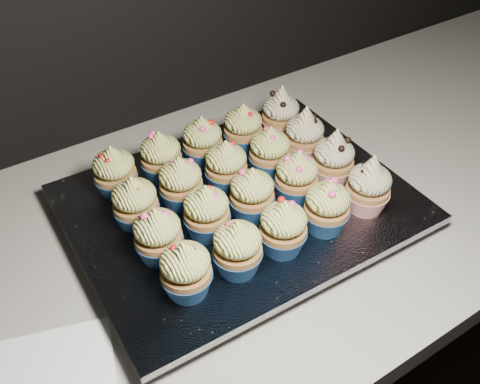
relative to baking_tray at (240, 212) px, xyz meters
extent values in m
cube|color=beige|center=(-0.18, 0.01, -0.03)|extent=(2.44, 0.64, 0.04)
cube|color=black|center=(0.00, 0.00, 0.00)|extent=(0.45, 0.35, 0.02)
cube|color=silver|center=(0.00, 0.00, 0.02)|extent=(0.49, 0.38, 0.01)
cone|color=navy|center=(-0.14, -0.10, 0.04)|extent=(0.06, 0.06, 0.03)
ellipsoid|color=#DDDA6F|center=(-0.14, -0.10, 0.08)|extent=(0.06, 0.06, 0.04)
cone|color=#DDDA6F|center=(-0.14, -0.10, 0.10)|extent=(0.03, 0.03, 0.02)
cone|color=navy|center=(-0.07, -0.11, 0.04)|extent=(0.06, 0.06, 0.03)
ellipsoid|color=#DDDA6F|center=(-0.07, -0.11, 0.08)|extent=(0.06, 0.06, 0.04)
cone|color=#DDDA6F|center=(-0.07, -0.11, 0.10)|extent=(0.03, 0.03, 0.02)
cone|color=navy|center=(-0.01, -0.11, 0.04)|extent=(0.06, 0.06, 0.03)
ellipsoid|color=#DDDA6F|center=(-0.01, -0.11, 0.08)|extent=(0.06, 0.06, 0.04)
cone|color=#DDDA6F|center=(-0.01, -0.11, 0.10)|extent=(0.03, 0.03, 0.02)
cone|color=navy|center=(0.07, -0.11, 0.04)|extent=(0.06, 0.06, 0.03)
ellipsoid|color=#DDDA6F|center=(0.07, -0.11, 0.08)|extent=(0.06, 0.06, 0.04)
cone|color=#DDDA6F|center=(0.07, -0.11, 0.10)|extent=(0.03, 0.03, 0.02)
cone|color=#B11918|center=(0.14, -0.11, 0.04)|extent=(0.06, 0.06, 0.03)
ellipsoid|color=beige|center=(0.14, -0.11, 0.08)|extent=(0.06, 0.06, 0.04)
cone|color=beige|center=(0.14, -0.11, 0.10)|extent=(0.03, 0.03, 0.03)
cone|color=navy|center=(-0.15, -0.03, 0.04)|extent=(0.06, 0.06, 0.03)
ellipsoid|color=#DDDA6F|center=(-0.15, -0.03, 0.08)|extent=(0.06, 0.06, 0.04)
cone|color=#DDDA6F|center=(-0.15, -0.03, 0.10)|extent=(0.03, 0.03, 0.02)
cone|color=navy|center=(-0.07, -0.03, 0.04)|extent=(0.06, 0.06, 0.03)
ellipsoid|color=#DDDA6F|center=(-0.07, -0.03, 0.08)|extent=(0.06, 0.06, 0.04)
cone|color=#DDDA6F|center=(-0.07, -0.03, 0.10)|extent=(0.03, 0.03, 0.02)
cone|color=navy|center=(0.00, -0.03, 0.04)|extent=(0.06, 0.06, 0.03)
ellipsoid|color=#DDDA6F|center=(0.00, -0.03, 0.08)|extent=(0.06, 0.06, 0.04)
cone|color=#DDDA6F|center=(0.00, -0.03, 0.10)|extent=(0.03, 0.03, 0.02)
cone|color=navy|center=(0.07, -0.04, 0.04)|extent=(0.06, 0.06, 0.03)
ellipsoid|color=#DDDA6F|center=(0.07, -0.04, 0.08)|extent=(0.06, 0.06, 0.04)
cone|color=#DDDA6F|center=(0.07, -0.04, 0.10)|extent=(0.03, 0.03, 0.02)
cone|color=#B11918|center=(0.14, -0.04, 0.04)|extent=(0.06, 0.06, 0.03)
ellipsoid|color=beige|center=(0.14, -0.04, 0.08)|extent=(0.06, 0.06, 0.04)
cone|color=beige|center=(0.14, -0.04, 0.10)|extent=(0.03, 0.03, 0.03)
cone|color=navy|center=(-0.14, 0.04, 0.04)|extent=(0.06, 0.06, 0.03)
ellipsoid|color=#DDDA6F|center=(-0.14, 0.04, 0.08)|extent=(0.06, 0.06, 0.04)
cone|color=#DDDA6F|center=(-0.14, 0.04, 0.10)|extent=(0.03, 0.03, 0.02)
cone|color=navy|center=(-0.07, 0.04, 0.04)|extent=(0.06, 0.06, 0.03)
ellipsoid|color=#DDDA6F|center=(-0.07, 0.04, 0.08)|extent=(0.06, 0.06, 0.04)
cone|color=#DDDA6F|center=(-0.07, 0.04, 0.10)|extent=(0.03, 0.03, 0.02)
cone|color=navy|center=(0.00, 0.04, 0.04)|extent=(0.06, 0.06, 0.03)
ellipsoid|color=#DDDA6F|center=(0.00, 0.04, 0.08)|extent=(0.06, 0.06, 0.04)
cone|color=#DDDA6F|center=(0.00, 0.04, 0.10)|extent=(0.03, 0.03, 0.02)
cone|color=navy|center=(0.07, 0.03, 0.04)|extent=(0.06, 0.06, 0.03)
ellipsoid|color=#DDDA6F|center=(0.07, 0.03, 0.08)|extent=(0.06, 0.06, 0.04)
cone|color=#DDDA6F|center=(0.07, 0.03, 0.10)|extent=(0.03, 0.03, 0.02)
cone|color=#B11918|center=(0.14, 0.03, 0.04)|extent=(0.06, 0.06, 0.03)
ellipsoid|color=beige|center=(0.14, 0.03, 0.08)|extent=(0.06, 0.06, 0.04)
cone|color=beige|center=(0.14, 0.03, 0.10)|extent=(0.03, 0.03, 0.03)
cone|color=navy|center=(-0.14, 0.11, 0.04)|extent=(0.06, 0.06, 0.03)
ellipsoid|color=#DDDA6F|center=(-0.14, 0.11, 0.08)|extent=(0.06, 0.06, 0.04)
cone|color=#DDDA6F|center=(-0.14, 0.11, 0.10)|extent=(0.03, 0.03, 0.02)
cone|color=navy|center=(-0.07, 0.11, 0.04)|extent=(0.06, 0.06, 0.03)
ellipsoid|color=#DDDA6F|center=(-0.07, 0.11, 0.08)|extent=(0.06, 0.06, 0.04)
cone|color=#DDDA6F|center=(-0.07, 0.11, 0.10)|extent=(0.03, 0.03, 0.02)
cone|color=navy|center=(0.00, 0.11, 0.04)|extent=(0.06, 0.06, 0.03)
ellipsoid|color=#DDDA6F|center=(0.00, 0.11, 0.08)|extent=(0.06, 0.06, 0.04)
cone|color=#DDDA6F|center=(0.00, 0.11, 0.10)|extent=(0.03, 0.03, 0.02)
cone|color=navy|center=(0.07, 0.10, 0.04)|extent=(0.06, 0.06, 0.03)
ellipsoid|color=#DDDA6F|center=(0.07, 0.10, 0.08)|extent=(0.06, 0.06, 0.04)
cone|color=#DDDA6F|center=(0.07, 0.10, 0.10)|extent=(0.03, 0.03, 0.02)
cone|color=#B11918|center=(0.15, 0.10, 0.04)|extent=(0.06, 0.06, 0.03)
ellipsoid|color=beige|center=(0.15, 0.10, 0.08)|extent=(0.06, 0.06, 0.04)
cone|color=beige|center=(0.15, 0.10, 0.10)|extent=(0.03, 0.03, 0.03)
camera|label=1|loc=(-0.32, -0.49, 0.54)|focal=40.00mm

